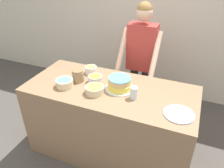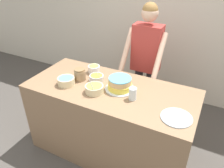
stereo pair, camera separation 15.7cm
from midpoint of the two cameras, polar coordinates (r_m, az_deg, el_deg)
The scene contains 11 objects.
wall_back at distance 3.52m, azimuth 13.38°, elevation 16.95°, with size 10.00×0.05×2.60m.
counter at distance 2.55m, azimuth 1.42°, elevation -9.62°, with size 1.80×0.81×0.89m.
person_baker at distance 2.83m, azimuth 10.48°, elevation 7.55°, with size 0.48×0.45×1.64m.
cake at distance 2.24m, azimuth 4.09°, elevation -0.04°, with size 0.31×0.31×0.14m.
frosting_bowl_blue at distance 2.36m, azimuth -10.04°, elevation 0.78°, with size 0.18×0.18×0.08m.
frosting_bowl_orange at distance 2.38m, azimuth -2.17°, elevation 1.48°, with size 0.15×0.15×0.15m.
frosting_bowl_olive at distance 2.19m, azimuth -2.59°, elevation -1.26°, with size 0.19×0.19×0.19m.
frosting_bowl_yellow at distance 2.57m, azimuth -2.99°, elevation 3.94°, with size 0.14×0.14×0.09m.
drinking_glass at distance 2.10m, azimuth 7.56°, elevation -2.58°, with size 0.08×0.08×0.12m.
ceramic_plate at distance 1.98m, azimuth 18.69°, elevation -8.37°, with size 0.27×0.27×0.01m.
stoneware_jar at distance 2.42m, azimuth -6.53°, elevation 2.46°, with size 0.13×0.13×0.13m.
Camera 2 is at (0.90, -1.31, 2.10)m, focal length 35.00 mm.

